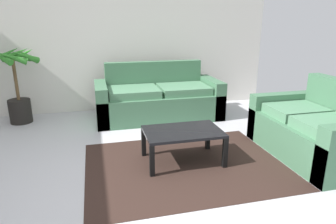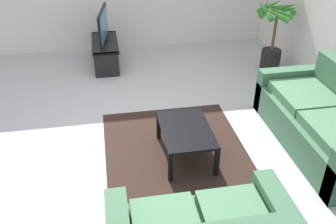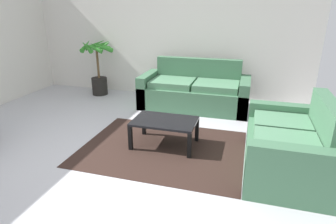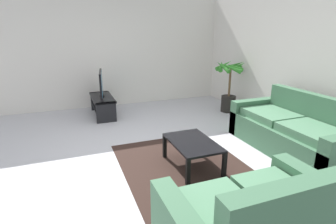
{
  "view_description": "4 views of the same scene",
  "coord_description": "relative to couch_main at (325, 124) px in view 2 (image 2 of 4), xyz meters",
  "views": [
    {
      "loc": [
        -0.25,
        -2.46,
        1.57
      ],
      "look_at": [
        0.56,
        0.73,
        0.56
      ],
      "focal_mm": 32.06,
      "sensor_mm": 36.0,
      "label": 1
    },
    {
      "loc": [
        4.18,
        -0.26,
        2.77
      ],
      "look_at": [
        0.35,
        0.43,
        0.42
      ],
      "focal_mm": 39.95,
      "sensor_mm": 36.0,
      "label": 2
    },
    {
      "loc": [
        1.75,
        -2.88,
        1.85
      ],
      "look_at": [
        0.67,
        0.82,
        0.41
      ],
      "focal_mm": 30.31,
      "sensor_mm": 36.0,
      "label": 3
    },
    {
      "loc": [
        3.73,
        -0.96,
        1.84
      ],
      "look_at": [
        0.11,
        0.44,
        0.66
      ],
      "focal_mm": 28.55,
      "sensor_mm": 36.0,
      "label": 4
    }
  ],
  "objects": [
    {
      "name": "area_rug",
      "position": [
        -0.08,
        -1.81,
        -0.3
      ],
      "size": [
        2.2,
        1.7,
        0.01
      ],
      "primitive_type": "cube",
      "color": "black",
      "rests_on": "ground"
    },
    {
      "name": "coffee_table",
      "position": [
        -0.08,
        -1.71,
        0.03
      ],
      "size": [
        0.87,
        0.57,
        0.38
      ],
      "color": "black",
      "rests_on": "ground"
    },
    {
      "name": "tv",
      "position": [
        -2.95,
        -2.53,
        0.43
      ],
      "size": [
        0.93,
        0.18,
        0.57
      ],
      "color": "black",
      "rests_on": "tv_stand"
    },
    {
      "name": "couch_main",
      "position": [
        0.0,
        0.0,
        0.0
      ],
      "size": [
        2.03,
        0.9,
        0.9
      ],
      "color": "#3F6B4C",
      "rests_on": "ground"
    },
    {
      "name": "ground_plane",
      "position": [
        -0.77,
        -2.28,
        -0.3
      ],
      "size": [
        6.6,
        6.6,
        0.0
      ],
      "primitive_type": "plane",
      "color": "#B2B2B7"
    },
    {
      "name": "tv_stand",
      "position": [
        -2.95,
        -2.53,
        -0.02
      ],
      "size": [
        1.1,
        0.45,
        0.43
      ],
      "color": "black",
      "rests_on": "ground"
    },
    {
      "name": "potted_palm",
      "position": [
        -2.19,
        0.26,
        0.29
      ],
      "size": [
        0.75,
        0.75,
        1.21
      ],
      "color": "black",
      "rests_on": "ground"
    }
  ]
}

